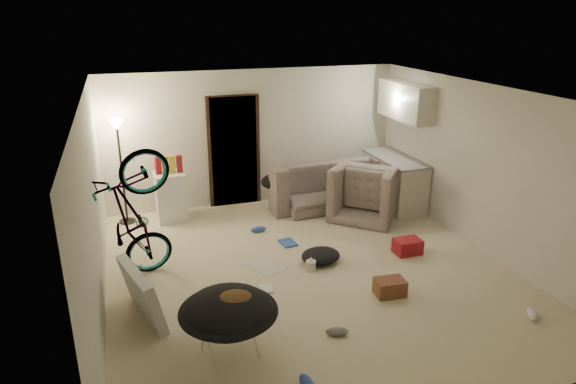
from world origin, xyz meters
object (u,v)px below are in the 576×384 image
object	(u,v)px
kitchen_counter	(394,182)
drink_case_b	(408,246)
saucer_chair	(229,319)
floor_lamp	(119,149)
drink_case_a	(390,287)
bicycle	(136,246)
mini_fridge	(171,196)
sofa	(324,187)
juicer	(311,265)
tv_box	(142,294)
armchair	(368,196)

from	to	relation	value
kitchen_counter	drink_case_b	size ratio (longest dim) A/B	3.83
saucer_chair	drink_case_b	distance (m)	3.46
floor_lamp	drink_case_a	bearing A→B (deg)	-48.52
floor_lamp	saucer_chair	world-z (taller)	floor_lamp
floor_lamp	bicycle	distance (m)	2.27
mini_fridge	drink_case_b	distance (m)	4.10
sofa	drink_case_b	size ratio (longest dim) A/B	5.70
kitchen_counter	juicer	world-z (taller)	kitchen_counter
tv_box	drink_case_b	bearing A→B (deg)	-7.80
kitchen_counter	saucer_chair	size ratio (longest dim) A/B	1.44
floor_lamp	mini_fridge	bearing A→B (deg)	-7.48
floor_lamp	tv_box	bearing A→B (deg)	-88.18
tv_box	juicer	size ratio (longest dim) A/B	4.91
kitchen_counter	sofa	size ratio (longest dim) A/B	0.67
bicycle	drink_case_b	distance (m)	3.95
floor_lamp	drink_case_b	world-z (taller)	floor_lamp
armchair	bicycle	xyz separation A→B (m)	(-4.04, -1.14, 0.14)
tv_box	drink_case_b	world-z (taller)	tv_box
armchair	kitchen_counter	bearing A→B (deg)	-111.73
kitchen_counter	sofa	bearing A→B (deg)	159.94
drink_case_a	sofa	bearing A→B (deg)	87.55
kitchen_counter	juicer	xyz separation A→B (m)	(-2.41, -1.99, -0.36)
armchair	drink_case_a	xyz separation A→B (m)	(-0.98, -2.60, -0.25)
mini_fridge	tv_box	size ratio (longest dim) A/B	0.84
drink_case_b	armchair	bearing A→B (deg)	85.62
armchair	juicer	size ratio (longest dim) A/B	5.30
sofa	drink_case_a	world-z (taller)	sofa
armchair	tv_box	distance (m)	4.58
bicycle	drink_case_a	xyz separation A→B (m)	(3.06, -1.46, -0.39)
drink_case_a	drink_case_b	size ratio (longest dim) A/B	0.97
floor_lamp	sofa	world-z (taller)	floor_lamp
floor_lamp	saucer_chair	distance (m)	4.33
mini_fridge	drink_case_b	xyz separation A→B (m)	(3.25, -2.49, -0.31)
mini_fridge	tv_box	xyz separation A→B (m)	(-0.66, -3.04, -0.09)
sofa	drink_case_a	size ratio (longest dim) A/B	5.89
juicer	kitchen_counter	bearing A→B (deg)	39.58
drink_case_b	kitchen_counter	bearing A→B (deg)	67.39
bicycle	drink_case_b	world-z (taller)	bicycle
tv_box	drink_case_a	distance (m)	3.10
armchair	juicer	xyz separation A→B (m)	(-1.72, -1.66, -0.27)
armchair	floor_lamp	bearing A→B (deg)	29.24
bicycle	saucer_chair	world-z (taller)	bicycle
bicycle	sofa	bearing A→B (deg)	-70.38
floor_lamp	mini_fridge	xyz separation A→B (m)	(0.76, -0.10, -0.88)
mini_fridge	drink_case_b	bearing A→B (deg)	-40.14
armchair	tv_box	xyz separation A→B (m)	(-4.04, -2.16, -0.02)
floor_lamp	drink_case_a	world-z (taller)	floor_lamp
saucer_chair	drink_case_a	bearing A→B (deg)	14.14
drink_case_b	juicer	xyz separation A→B (m)	(-1.58, -0.05, -0.03)
drink_case_a	armchair	bearing A→B (deg)	74.23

